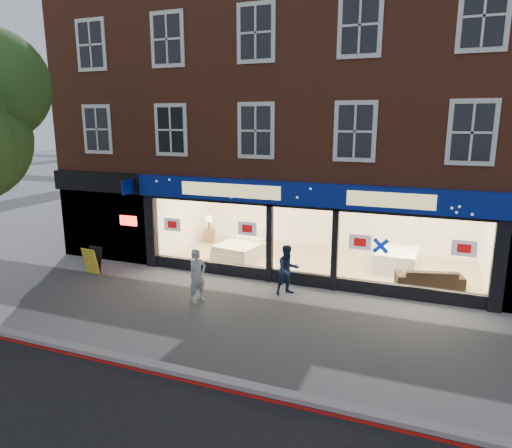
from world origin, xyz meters
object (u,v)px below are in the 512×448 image
Objects in this scene: display_bed at (243,249)px; a_board at (93,260)px; mattress_stack at (396,260)px; pedestrian_blue at (288,270)px; sofa at (429,278)px; pedestrian_grey at (198,276)px.

display_bed reaches higher than a_board.
display_bed is 1.24× the size of mattress_stack.
a_board is 0.61× the size of pedestrian_blue.
pedestrian_blue is (-3.95, -1.92, 0.37)m from sofa.
display_bed is at bearing 88.81° from pedestrian_blue.
sofa is 10.99m from a_board.
sofa is 4.41m from pedestrian_blue.
mattress_stack is 0.88× the size of sofa.
mattress_stack is at bearing 15.94° from display_bed.
pedestrian_grey is at bearing 168.53° from pedestrian_blue.
sofa is 1.27× the size of pedestrian_grey.
a_board is at bearing 140.16° from pedestrian_blue.
pedestrian_blue is at bearing 11.09° from a_board.
pedestrian_blue reaches higher than sofa.
a_board is at bearing 104.42° from pedestrian_grey.
mattress_stack is 10.37m from a_board.
mattress_stack is 1.89× the size of a_board.
display_bed is at bearing 30.83° from pedestrian_grey.
pedestrian_blue is at bearing -31.11° from pedestrian_grey.
pedestrian_blue reaches higher than display_bed.
display_bed reaches higher than sofa.
pedestrian_blue reaches higher than mattress_stack.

